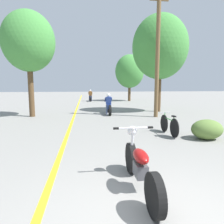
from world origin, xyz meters
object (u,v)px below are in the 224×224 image
object	(u,v)px
roadside_tree_right_far	(130,71)
motorcycle_foreground	(140,166)
bicycle_parked	(169,125)
roadside_tree_left	(28,42)
motorcycle_rider_far	(90,97)
utility_pole	(158,53)
roadside_tree_right_near	(160,47)
motorcycle_rider_lead	(109,106)

from	to	relation	value
roadside_tree_right_far	motorcycle_foreground	bearing A→B (deg)	-102.05
roadside_tree_right_far	bicycle_parked	distance (m)	17.43
roadside_tree_left	motorcycle_rider_far	size ratio (longest dim) A/B	3.10
motorcycle_rider_far	bicycle_parked	world-z (taller)	motorcycle_rider_far
utility_pole	motorcycle_foreground	world-z (taller)	utility_pole
roadside_tree_right_near	motorcycle_rider_lead	bearing A→B (deg)	-167.49
utility_pole	motorcycle_rider_far	distance (m)	13.75
motorcycle_rider_lead	motorcycle_foreground	bearing A→B (deg)	-93.32
motorcycle_foreground	roadside_tree_right_far	bearing A→B (deg)	77.95
roadside_tree_right_near	motorcycle_rider_lead	distance (m)	5.57
utility_pole	roadside_tree_right_far	xyz separation A→B (m)	(1.19, 12.70, -0.14)
roadside_tree_right_near	utility_pole	bearing A→B (deg)	-113.66
roadside_tree_left	motorcycle_foreground	distance (m)	10.90
roadside_tree_right_near	motorcycle_foreground	distance (m)	12.11
motorcycle_rider_lead	roadside_tree_right_far	bearing A→B (deg)	70.75
roadside_tree_right_near	motorcycle_rider_far	bearing A→B (deg)	113.99
roadside_tree_right_far	motorcycle_rider_lead	size ratio (longest dim) A/B	2.57
roadside_tree_right_far	motorcycle_rider_far	bearing A→B (deg)	177.89
roadside_tree_right_near	motorcycle_rider_far	xyz separation A→B (m)	(-4.65, 10.45, -4.03)
roadside_tree_right_near	roadside_tree_left	xyz separation A→B (m)	(-8.50, -1.28, -0.15)
utility_pole	bicycle_parked	world-z (taller)	utility_pole
roadside_tree_right_far	motorcycle_rider_lead	bearing A→B (deg)	-109.25
roadside_tree_right_near	motorcycle_foreground	world-z (taller)	roadside_tree_right_near
roadside_tree_left	roadside_tree_right_far	bearing A→B (deg)	53.26
roadside_tree_left	bicycle_parked	xyz separation A→B (m)	(6.41, -5.43, -4.03)
roadside_tree_right_far	bicycle_parked	bearing A→B (deg)	-97.46
motorcycle_rider_far	bicycle_parked	distance (m)	17.35
motorcycle_foreground	motorcycle_rider_lead	xyz separation A→B (m)	(0.56, 9.70, 0.09)
roadside_tree_right_near	bicycle_parked	bearing A→B (deg)	-107.35
roadside_tree_right_far	bicycle_parked	size ratio (longest dim) A/B	3.39
roadside_tree_right_far	motorcycle_foreground	distance (m)	21.51
motorcycle_rider_lead	motorcycle_rider_far	distance (m)	11.32
motorcycle_foreground	bicycle_parked	xyz separation A→B (m)	(2.22, 3.82, -0.05)
motorcycle_foreground	bicycle_parked	size ratio (longest dim) A/B	1.30
roadside_tree_left	bicycle_parked	size ratio (longest dim) A/B	3.74
motorcycle_rider_far	bicycle_parked	size ratio (longest dim) A/B	1.21
utility_pole	roadside_tree_right_far	world-z (taller)	utility_pole
motorcycle_rider_lead	roadside_tree_left	bearing A→B (deg)	-174.57
utility_pole	motorcycle_foreground	distance (m)	9.34
roadside_tree_right_near	roadside_tree_right_far	world-z (taller)	roadside_tree_right_near
roadside_tree_right_near	bicycle_parked	distance (m)	8.18
roadside_tree_right_far	motorcycle_rider_far	distance (m)	5.68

